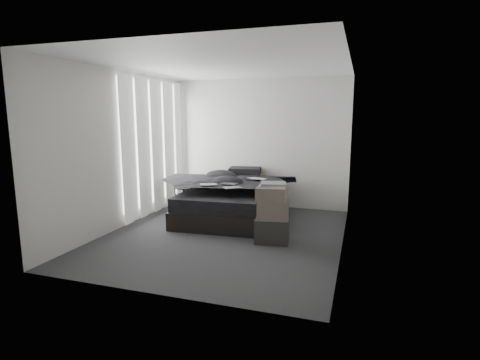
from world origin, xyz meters
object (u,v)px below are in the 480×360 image
(bed, at_px, (233,209))
(box_lower, at_px, (272,230))
(side_stand, at_px, (184,193))
(laptop, at_px, (255,175))

(bed, xyz_separation_m, box_lower, (1.00, -1.11, 0.03))
(bed, relative_size, side_stand, 3.62)
(side_stand, height_order, box_lower, side_stand)
(laptop, height_order, box_lower, laptop)
(side_stand, xyz_separation_m, box_lower, (2.22, -1.55, -0.12))
(bed, relative_size, box_lower, 4.48)
(laptop, xyz_separation_m, side_stand, (-1.62, 0.36, -0.50))
(side_stand, relative_size, box_lower, 1.24)
(bed, distance_m, box_lower, 1.49)
(bed, height_order, box_lower, box_lower)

